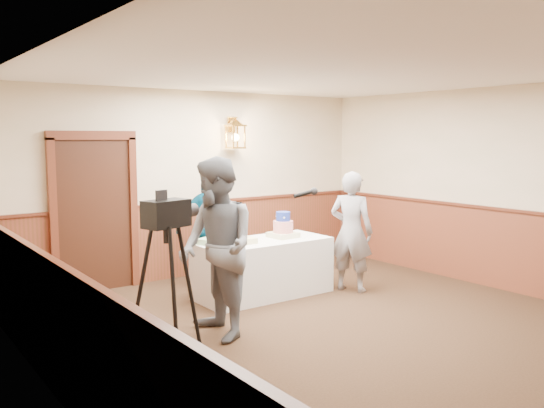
# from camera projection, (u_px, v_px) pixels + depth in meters

# --- Properties ---
(ground) EXTENTS (7.00, 7.00, 0.00)m
(ground) POSITION_uv_depth(u_px,v_px,m) (357.00, 337.00, 6.11)
(ground) COLOR black
(ground) RESTS_ON ground
(room_shell) EXTENTS (6.02, 7.02, 2.81)m
(room_shell) POSITION_uv_depth(u_px,v_px,m) (326.00, 191.00, 6.27)
(room_shell) COLOR #C2B691
(room_shell) RESTS_ON ground
(display_table) EXTENTS (1.80, 0.80, 0.75)m
(display_table) POSITION_uv_depth(u_px,v_px,m) (263.00, 268.00, 7.66)
(display_table) COLOR silver
(display_table) RESTS_ON ground
(tiered_cake) EXTENTS (0.36, 0.36, 0.35)m
(tiered_cake) POSITION_uv_depth(u_px,v_px,m) (283.00, 227.00, 7.81)
(tiered_cake) COLOR beige
(tiered_cake) RESTS_ON display_table
(sheet_cake_yellow) EXTENTS (0.36, 0.28, 0.07)m
(sheet_cake_yellow) POSITION_uv_depth(u_px,v_px,m) (241.00, 241.00, 7.37)
(sheet_cake_yellow) COLOR #CFBC7C
(sheet_cake_yellow) RESTS_ON display_table
(sheet_cake_green) EXTENTS (0.38, 0.35, 0.07)m
(sheet_cake_green) POSITION_uv_depth(u_px,v_px,m) (211.00, 241.00, 7.35)
(sheet_cake_green) COLOR #90C88D
(sheet_cake_green) RESTS_ON display_table
(interviewer) EXTENTS (1.55, 1.00, 1.91)m
(interviewer) POSITION_uv_depth(u_px,v_px,m) (217.00, 248.00, 5.98)
(interviewer) COLOR slate
(interviewer) RESTS_ON ground
(baker) EXTENTS (0.62, 0.71, 1.65)m
(baker) POSITION_uv_depth(u_px,v_px,m) (351.00, 231.00, 7.85)
(baker) COLOR gray
(baker) RESTS_ON ground
(assistant_p) EXTENTS (1.05, 0.74, 1.65)m
(assistant_p) POSITION_uv_depth(u_px,v_px,m) (210.00, 228.00, 8.15)
(assistant_p) COLOR navy
(assistant_p) RESTS_ON ground
(tv_camera_rig) EXTENTS (0.62, 0.58, 1.59)m
(tv_camera_rig) POSITION_uv_depth(u_px,v_px,m) (168.00, 301.00, 4.93)
(tv_camera_rig) COLOR black
(tv_camera_rig) RESTS_ON ground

